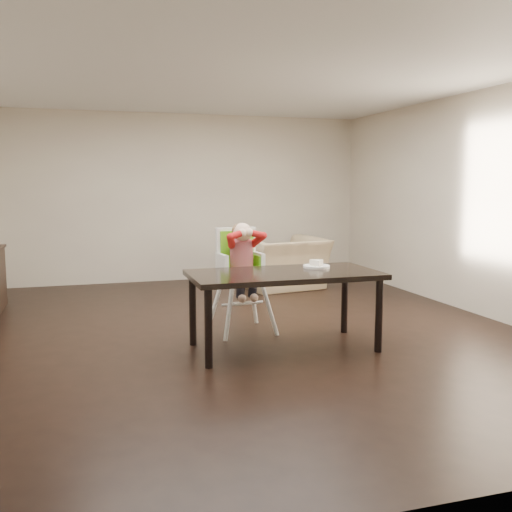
{
  "coord_description": "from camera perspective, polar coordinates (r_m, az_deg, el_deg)",
  "views": [
    {
      "loc": [
        -1.57,
        -5.78,
        1.59
      ],
      "look_at": [
        0.16,
        -0.09,
        0.83
      ],
      "focal_mm": 40.0,
      "sensor_mm": 36.0,
      "label": 1
    }
  ],
  "objects": [
    {
      "name": "armchair",
      "position": [
        8.64,
        2.73,
        0.13
      ],
      "size": [
        1.29,
        0.95,
        1.03
      ],
      "primitive_type": "imported",
      "rotation": [
        0.0,
        0.0,
        3.31
      ],
      "color": "tan",
      "rests_on": "ground"
    },
    {
      "name": "dining_table",
      "position": [
        5.46,
        2.82,
        -2.42
      ],
      "size": [
        1.8,
        0.9,
        0.75
      ],
      "color": "black",
      "rests_on": "ground"
    },
    {
      "name": "high_chair",
      "position": [
        6.08,
        -1.54,
        0.1
      ],
      "size": [
        0.53,
        0.53,
        1.18
      ],
      "rotation": [
        0.0,
        0.0,
        0.09
      ],
      "color": "white",
      "rests_on": "ground"
    },
    {
      "name": "ground",
      "position": [
        6.2,
        -1.62,
        -7.59
      ],
      "size": [
        7.0,
        7.0,
        0.0
      ],
      "primitive_type": "plane",
      "color": "black",
      "rests_on": "ground"
    },
    {
      "name": "plate",
      "position": [
        5.74,
        6.09,
        -0.9
      ],
      "size": [
        0.35,
        0.35,
        0.08
      ],
      "rotation": [
        0.0,
        0.0,
        0.38
      ],
      "color": "white",
      "rests_on": "dining_table"
    },
    {
      "name": "room_walls",
      "position": [
        6.0,
        -1.69,
        9.82
      ],
      "size": [
        6.02,
        7.02,
        2.71
      ],
      "color": "beige",
      "rests_on": "ground"
    }
  ]
}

